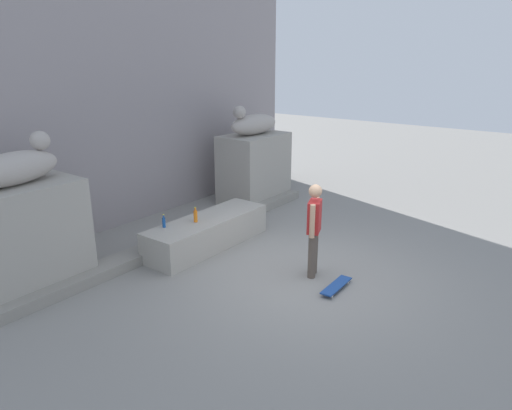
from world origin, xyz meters
The scene contains 12 objects.
ground_plane centered at (0.00, 0.00, 0.00)m, with size 40.00×40.00×0.00m, color gray.
facade_wall centered at (0.00, 4.95, 2.93)m, with size 11.69×0.60×5.86m, color gray.
pedestal_left centered at (-3.10, 3.39, 0.89)m, with size 1.84×1.15×1.79m, color #A39E93.
pedestal_right centered at (3.10, 3.39, 0.89)m, with size 1.84×1.15×1.79m, color #A39E93.
statue_reclining_left centered at (-3.07, 3.40, 2.07)m, with size 1.67×0.82×0.78m.
statue_reclining_right centered at (3.07, 3.39, 2.07)m, with size 1.63×0.67×0.78m.
ledge_block centered at (0.00, 2.22, 0.30)m, with size 2.85×0.87×0.61m, color #A39E93.
skater centered at (0.14, -0.17, 0.92)m, with size 0.51×0.32×1.67m.
skateboard centered at (-0.08, -0.77, 0.06)m, with size 0.81×0.22×0.08m.
bottle_orange centered at (-0.31, 2.24, 0.73)m, with size 0.08×0.08×0.30m.
bottle_blue centered at (-0.89, 2.51, 0.71)m, with size 0.06×0.06×0.26m.
stair_step centered at (0.00, 2.80, 0.10)m, with size 8.05×0.50×0.19m, color gray.
Camera 1 is at (-6.48, -3.92, 3.72)m, focal length 32.71 mm.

